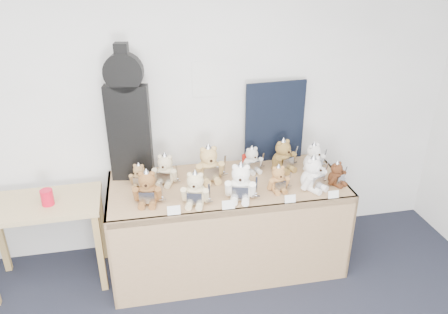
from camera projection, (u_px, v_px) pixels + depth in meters
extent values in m
plane|color=white|center=(112.00, 108.00, 3.55)|extent=(6.00, 0.00, 6.00)
cube|color=silver|center=(205.00, 79.00, 3.59)|extent=(0.21, 0.00, 0.30)
cube|color=#93704A|center=(227.00, 186.00, 3.56)|extent=(1.93, 0.82, 0.06)
cube|color=#93704A|center=(237.00, 252.00, 3.38)|extent=(1.92, 0.04, 0.80)
cube|color=#93704A|center=(113.00, 237.00, 3.56)|extent=(0.03, 0.80, 0.80)
cube|color=#93704A|center=(331.00, 213.00, 3.88)|extent=(0.03, 0.80, 0.80)
cube|color=tan|center=(40.00, 205.00, 3.38)|extent=(0.91, 0.52, 0.04)
cube|color=#9D7C43|center=(1.00, 236.00, 3.65)|extent=(0.05, 0.05, 0.71)
cube|color=#9D7C43|center=(100.00, 253.00, 3.44)|extent=(0.05, 0.05, 0.71)
cube|color=#9D7C43|center=(102.00, 224.00, 3.81)|extent=(0.05, 0.05, 0.71)
cube|color=black|center=(130.00, 134.00, 3.46)|extent=(0.35, 0.16, 0.79)
cylinder|color=black|center=(124.00, 72.00, 3.25)|extent=(0.31, 0.15, 0.30)
cube|color=black|center=(122.00, 56.00, 3.20)|extent=(0.11, 0.11, 0.20)
cube|color=black|center=(275.00, 122.00, 3.80)|extent=(0.54, 0.06, 0.72)
cylinder|color=red|center=(47.00, 197.00, 3.32)|extent=(0.09, 0.09, 0.13)
ellipsoid|color=brown|center=(148.00, 193.00, 3.25)|extent=(0.20, 0.17, 0.17)
sphere|color=brown|center=(147.00, 180.00, 3.20)|extent=(0.13, 0.13, 0.13)
cylinder|color=brown|center=(146.00, 185.00, 3.16)|extent=(0.06, 0.04, 0.05)
sphere|color=black|center=(146.00, 186.00, 3.14)|extent=(0.02, 0.02, 0.02)
sphere|color=brown|center=(141.00, 174.00, 3.18)|extent=(0.04, 0.04, 0.04)
sphere|color=brown|center=(152.00, 174.00, 3.18)|extent=(0.04, 0.04, 0.04)
cylinder|color=brown|center=(136.00, 194.00, 3.23)|extent=(0.06, 0.10, 0.13)
cylinder|color=brown|center=(159.00, 194.00, 3.23)|extent=(0.06, 0.10, 0.13)
cylinder|color=brown|center=(142.00, 204.00, 3.22)|extent=(0.07, 0.12, 0.05)
cylinder|color=brown|center=(153.00, 203.00, 3.22)|extent=(0.07, 0.12, 0.05)
cube|color=silver|center=(147.00, 198.00, 3.19)|extent=(0.11, 0.04, 0.10)
cone|color=silver|center=(146.00, 173.00, 3.18)|extent=(0.11, 0.11, 0.08)
cube|color=silver|center=(162.00, 192.00, 3.21)|extent=(0.02, 0.04, 0.18)
cube|color=silver|center=(163.00, 200.00, 3.24)|extent=(0.05, 0.02, 0.01)
ellipsoid|color=beige|center=(196.00, 194.00, 3.24)|extent=(0.21, 0.19, 0.17)
sphere|color=beige|center=(195.00, 181.00, 3.19)|extent=(0.13, 0.13, 0.13)
cylinder|color=beige|center=(194.00, 185.00, 3.15)|extent=(0.06, 0.04, 0.05)
sphere|color=black|center=(194.00, 187.00, 3.13)|extent=(0.02, 0.02, 0.02)
sphere|color=beige|center=(190.00, 175.00, 3.18)|extent=(0.04, 0.04, 0.04)
sphere|color=beige|center=(201.00, 175.00, 3.17)|extent=(0.04, 0.04, 0.04)
cylinder|color=beige|center=(184.00, 194.00, 3.23)|extent=(0.07, 0.10, 0.13)
cylinder|color=beige|center=(206.00, 195.00, 3.21)|extent=(0.07, 0.10, 0.13)
cylinder|color=beige|center=(189.00, 204.00, 3.21)|extent=(0.08, 0.12, 0.05)
cylinder|color=beige|center=(200.00, 204.00, 3.21)|extent=(0.08, 0.12, 0.05)
cube|color=silver|center=(194.00, 198.00, 3.18)|extent=(0.11, 0.05, 0.09)
cone|color=silver|center=(195.00, 174.00, 3.17)|extent=(0.11, 0.11, 0.08)
cube|color=silver|center=(209.00, 193.00, 3.19)|extent=(0.03, 0.04, 0.18)
cube|color=silver|center=(209.00, 201.00, 3.22)|extent=(0.05, 0.02, 0.01)
ellipsoid|color=white|center=(241.00, 189.00, 3.31)|extent=(0.23, 0.21, 0.19)
sphere|color=white|center=(241.00, 174.00, 3.25)|extent=(0.14, 0.14, 0.14)
cylinder|color=white|center=(240.00, 179.00, 3.20)|extent=(0.06, 0.05, 0.06)
sphere|color=black|center=(240.00, 180.00, 3.18)|extent=(0.02, 0.02, 0.02)
sphere|color=white|center=(235.00, 167.00, 3.23)|extent=(0.04, 0.04, 0.04)
sphere|color=white|center=(247.00, 167.00, 3.23)|extent=(0.04, 0.04, 0.04)
cylinder|color=white|center=(228.00, 188.00, 3.29)|extent=(0.08, 0.12, 0.14)
cylinder|color=white|center=(252.00, 189.00, 3.27)|extent=(0.08, 0.12, 0.14)
cylinder|color=white|center=(234.00, 199.00, 3.27)|extent=(0.09, 0.13, 0.06)
cylinder|color=white|center=(246.00, 199.00, 3.27)|extent=(0.09, 0.13, 0.06)
cube|color=silver|center=(240.00, 193.00, 3.24)|extent=(0.12, 0.06, 0.10)
cone|color=silver|center=(241.00, 167.00, 3.23)|extent=(0.12, 0.12, 0.09)
cube|color=silver|center=(256.00, 187.00, 3.25)|extent=(0.03, 0.05, 0.20)
cube|color=silver|center=(256.00, 196.00, 3.28)|extent=(0.06, 0.02, 0.01)
ellipsoid|color=#A6723F|center=(278.00, 183.00, 3.43)|extent=(0.15, 0.13, 0.14)
sphere|color=#A6723F|center=(278.00, 173.00, 3.39)|extent=(0.10, 0.10, 0.10)
cylinder|color=#A6723F|center=(280.00, 176.00, 3.35)|extent=(0.04, 0.03, 0.04)
sphere|color=black|center=(281.00, 177.00, 3.34)|extent=(0.02, 0.02, 0.02)
sphere|color=#A6723F|center=(275.00, 169.00, 3.36)|extent=(0.03, 0.03, 0.03)
sphere|color=#A6723F|center=(283.00, 168.00, 3.38)|extent=(0.03, 0.03, 0.03)
cylinder|color=#A6723F|center=(271.00, 184.00, 3.39)|extent=(0.04, 0.08, 0.10)
cylinder|color=#A6723F|center=(286.00, 182.00, 3.43)|extent=(0.04, 0.08, 0.10)
cylinder|color=#A6723F|center=(276.00, 191.00, 3.40)|extent=(0.05, 0.09, 0.04)
cylinder|color=#A6723F|center=(283.00, 190.00, 3.41)|extent=(0.05, 0.09, 0.04)
cube|color=silver|center=(280.00, 186.00, 3.38)|extent=(0.09, 0.02, 0.08)
cone|color=silver|center=(279.00, 168.00, 3.37)|extent=(0.09, 0.09, 0.07)
cube|color=silver|center=(290.00, 180.00, 3.41)|extent=(0.01, 0.04, 0.15)
cube|color=silver|center=(289.00, 186.00, 3.44)|extent=(0.04, 0.01, 0.01)
ellipsoid|color=white|center=(312.00, 180.00, 3.44)|extent=(0.23, 0.22, 0.18)
sphere|color=white|center=(313.00, 166.00, 3.39)|extent=(0.13, 0.13, 0.13)
cylinder|color=white|center=(319.00, 170.00, 3.36)|extent=(0.06, 0.05, 0.06)
sphere|color=black|center=(321.00, 170.00, 3.34)|extent=(0.02, 0.02, 0.02)
sphere|color=white|center=(310.00, 161.00, 3.34)|extent=(0.04, 0.04, 0.04)
sphere|color=white|center=(317.00, 158.00, 3.39)|extent=(0.04, 0.04, 0.04)
cylinder|color=white|center=(307.00, 183.00, 3.37)|extent=(0.09, 0.11, 0.14)
cylinder|color=white|center=(321.00, 176.00, 3.47)|extent=(0.09, 0.11, 0.14)
cylinder|color=white|center=(314.00, 190.00, 3.40)|extent=(0.10, 0.13, 0.05)
cylinder|color=white|center=(321.00, 187.00, 3.45)|extent=(0.10, 0.13, 0.05)
cube|color=silver|center=(319.00, 182.00, 3.39)|extent=(0.11, 0.07, 0.10)
cone|color=silver|center=(314.00, 159.00, 3.37)|extent=(0.11, 0.11, 0.09)
cube|color=silver|center=(325.00, 173.00, 3.47)|extent=(0.03, 0.05, 0.19)
cube|color=silver|center=(324.00, 181.00, 3.50)|extent=(0.05, 0.03, 0.01)
ellipsoid|color=#4E2C1B|center=(336.00, 178.00, 3.51)|extent=(0.16, 0.16, 0.13)
sphere|color=#4E2C1B|center=(337.00, 168.00, 3.48)|extent=(0.09, 0.09, 0.09)
cylinder|color=#4E2C1B|center=(341.00, 171.00, 3.45)|extent=(0.04, 0.04, 0.04)
sphere|color=black|center=(342.00, 172.00, 3.44)|extent=(0.02, 0.02, 0.02)
sphere|color=#4E2C1B|center=(335.00, 165.00, 3.44)|extent=(0.03, 0.03, 0.03)
sphere|color=#4E2C1B|center=(340.00, 163.00, 3.48)|extent=(0.03, 0.03, 0.03)
cylinder|color=#4E2C1B|center=(333.00, 180.00, 3.47)|extent=(0.06, 0.08, 0.10)
cylinder|color=#4E2C1B|center=(342.00, 176.00, 3.54)|extent=(0.06, 0.08, 0.10)
cylinder|color=#4E2C1B|center=(337.00, 185.00, 3.48)|extent=(0.07, 0.09, 0.04)
cylinder|color=#4E2C1B|center=(342.00, 183.00, 3.52)|extent=(0.07, 0.09, 0.04)
cube|color=silver|center=(341.00, 180.00, 3.48)|extent=(0.08, 0.05, 0.07)
cone|color=silver|center=(337.00, 164.00, 3.46)|extent=(0.08, 0.08, 0.06)
cube|color=silver|center=(345.00, 173.00, 3.53)|extent=(0.02, 0.03, 0.13)
cube|color=silver|center=(344.00, 179.00, 3.55)|extent=(0.04, 0.02, 0.01)
ellipsoid|color=#C6B590|center=(166.00, 175.00, 3.53)|extent=(0.20, 0.19, 0.17)
sphere|color=#C6B590|center=(165.00, 162.00, 3.49)|extent=(0.12, 0.12, 0.12)
cylinder|color=#C6B590|center=(163.00, 166.00, 3.44)|extent=(0.06, 0.04, 0.05)
sphere|color=black|center=(163.00, 167.00, 3.43)|extent=(0.02, 0.02, 0.02)
sphere|color=#C6B590|center=(160.00, 157.00, 3.47)|extent=(0.04, 0.04, 0.04)
sphere|color=#C6B590|center=(170.00, 157.00, 3.46)|extent=(0.04, 0.04, 0.04)
cylinder|color=#C6B590|center=(156.00, 174.00, 3.52)|extent=(0.07, 0.10, 0.12)
cylinder|color=#C6B590|center=(175.00, 175.00, 3.50)|extent=(0.07, 0.10, 0.12)
cylinder|color=#C6B590|center=(160.00, 183.00, 3.51)|extent=(0.08, 0.12, 0.05)
cylinder|color=#C6B590|center=(169.00, 183.00, 3.50)|extent=(0.08, 0.12, 0.05)
cube|color=silver|center=(164.00, 178.00, 3.47)|extent=(0.11, 0.05, 0.09)
cone|color=silver|center=(165.00, 157.00, 3.46)|extent=(0.10, 0.10, 0.08)
cube|color=silver|center=(177.00, 174.00, 3.48)|extent=(0.03, 0.04, 0.17)
cube|color=silver|center=(177.00, 181.00, 3.50)|extent=(0.05, 0.02, 0.01)
ellipsoid|color=tan|center=(209.00, 170.00, 3.58)|extent=(0.21, 0.18, 0.20)
sphere|color=tan|center=(209.00, 156.00, 3.52)|extent=(0.14, 0.14, 0.14)
cylinder|color=tan|center=(211.00, 160.00, 3.47)|extent=(0.06, 0.04, 0.06)
sphere|color=black|center=(211.00, 161.00, 3.46)|extent=(0.02, 0.02, 0.02)
sphere|color=tan|center=(203.00, 150.00, 3.49)|extent=(0.05, 0.05, 0.05)
sphere|color=tan|center=(214.00, 149.00, 3.51)|extent=(0.05, 0.05, 0.05)
cylinder|color=tan|center=(198.00, 172.00, 3.53)|extent=(0.06, 0.11, 0.15)
cylinder|color=tan|center=(220.00, 169.00, 3.58)|extent=(0.06, 0.11, 0.15)
cylinder|color=tan|center=(206.00, 180.00, 3.53)|extent=(0.07, 0.13, 0.06)
cylinder|color=tan|center=(216.00, 179.00, 3.56)|extent=(0.07, 0.13, 0.06)
cube|color=silver|center=(211.00, 174.00, 3.51)|extent=(0.13, 0.03, 0.11)
cone|color=silver|center=(208.00, 149.00, 3.50)|extent=(0.12, 0.12, 0.09)
cube|color=silver|center=(224.00, 166.00, 3.56)|extent=(0.02, 0.05, 0.21)
cube|color=silver|center=(224.00, 174.00, 3.59)|extent=(0.06, 0.01, 0.01)
ellipsoid|color=beige|center=(251.00, 164.00, 3.73)|extent=(0.17, 0.15, 0.14)
sphere|color=beige|center=(252.00, 154.00, 3.68)|extent=(0.11, 0.11, 0.11)
cylinder|color=beige|center=(254.00, 157.00, 3.65)|extent=(0.05, 0.03, 0.04)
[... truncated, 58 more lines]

